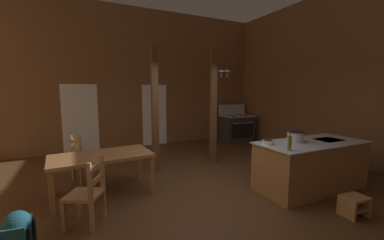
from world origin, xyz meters
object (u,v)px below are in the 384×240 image
Objects in this scene: ladderback_chair_near_window at (83,159)px; bottle_tall_on_counter at (290,143)px; mixing_bowl_on_counter at (268,142)px; dining_table at (102,159)px; stove_range at (237,127)px; ladderback_chair_by_post at (88,193)px; kitchen_island at (310,165)px; stockpot_on_counter at (296,137)px; step_stool at (354,204)px; backpack at (18,237)px.

ladderback_chair_near_window is 4.01m from bottle_tall_on_counter.
bottle_tall_on_counter is (-0.00, -0.48, 0.09)m from mixing_bowl_on_counter.
ladderback_chair_near_window is (-0.28, 0.90, -0.20)m from dining_table.
stove_range reaches higher than dining_table.
bottle_tall_on_counter is at bearing -14.86° from ladderback_chair_by_post.
kitchen_island is at bearing -7.44° from ladderback_chair_by_post.
stove_range is 6.37× the size of mixing_bowl_on_counter.
kitchen_island is 5.74× the size of stockpot_on_counter.
kitchen_island is at bearing -31.08° from ladderback_chair_near_window.
stockpot_on_counter is (3.31, -1.31, 0.36)m from dining_table.
kitchen_island is 1.65× the size of stove_range.
dining_table is 4.63× the size of stockpot_on_counter.
step_stool is 4.90m from ladderback_chair_near_window.
step_stool is at bearing -12.94° from backpack.
stockpot_on_counter is at bearing 89.75° from step_stool.
stove_range is 6.46m from ladderback_chair_by_post.
dining_table is at bearing 155.31° from mixing_bowl_on_counter.
ladderback_chair_near_window is 3.01× the size of bottle_tall_on_counter.
stove_range is 4.18× the size of bottle_tall_on_counter.
dining_table is 0.96m from ladderback_chair_near_window.
stove_range reaches higher than stockpot_on_counter.
ladderback_chair_near_window is (-3.88, 2.34, -0.00)m from kitchen_island.
step_stool is at bearing -49.11° from bottle_tall_on_counter.
kitchen_island is 4.45m from stove_range.
ladderback_chair_near_window is (-5.29, -1.88, -0.03)m from stove_range.
backpack reaches higher than step_stool.
mixing_bowl_on_counter reaches higher than ladderback_chair_near_window.
ladderback_chair_by_post is at bearing 157.35° from step_stool.
ladderback_chair_near_window is at bearing 138.59° from bottle_tall_on_counter.
ladderback_chair_near_window is 4.25m from stockpot_on_counter.
ladderback_chair_by_post reaches higher than kitchen_island.
stove_range is 7.34m from backpack.
stove_range is at bearing 62.77° from bottle_tall_on_counter.
stove_range is 3.47× the size of step_stool.
bottle_tall_on_counter is (-0.62, -0.41, 0.03)m from stockpot_on_counter.
dining_table is at bearing -150.97° from stove_range.
ladderback_chair_by_post is at bearing -89.94° from ladderback_chair_near_window.
mixing_bowl_on_counter is at bearing -119.92° from stove_range.
stockpot_on_counter is at bearing 33.57° from bottle_tall_on_counter.
step_stool is 0.40× the size of ladderback_chair_by_post.
ladderback_chair_near_window is at bearing 148.36° from stockpot_on_counter.
bottle_tall_on_counter is at bearing 130.89° from step_stool.
step_stool is 0.22× the size of dining_table.
ladderback_chair_near_window is 4.59× the size of mixing_bowl_on_counter.
mixing_bowl_on_counter is at bearing 167.35° from kitchen_island.
mixing_bowl_on_counter is (-0.91, 0.20, 0.49)m from kitchen_island.
stockpot_on_counter is 0.74m from bottle_tall_on_counter.
stove_range is (1.41, 4.22, 0.03)m from kitchen_island.
stockpot_on_counter is at bearing -6.02° from ladderback_chair_by_post.
stove_range is at bearing 35.10° from backpack.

